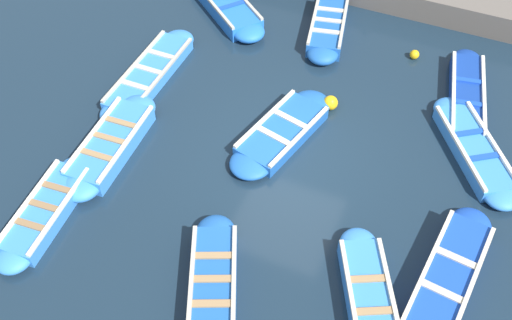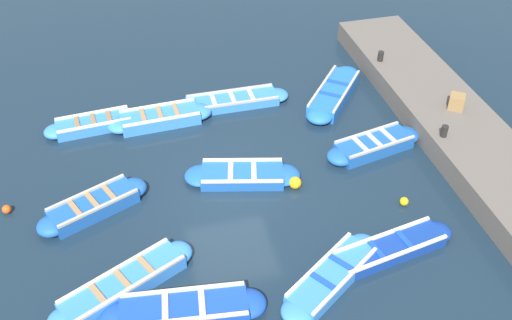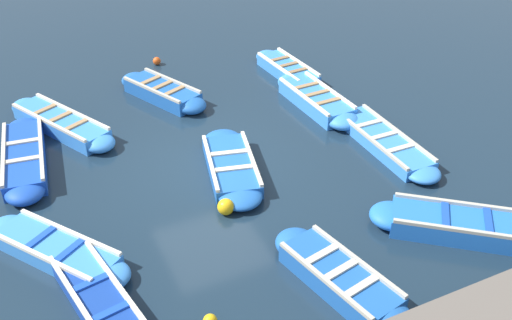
% 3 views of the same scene
% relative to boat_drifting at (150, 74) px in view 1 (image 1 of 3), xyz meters
% --- Properties ---
extents(ground_plane, '(120.00, 120.00, 0.00)m').
position_rel_boat_drifting_xyz_m(ground_plane, '(-1.04, -4.16, -0.15)').
color(ground_plane, '#162838').
extents(boat_drifting, '(3.85, 0.88, 0.36)m').
position_rel_boat_drifting_xyz_m(boat_drifting, '(0.00, 0.00, 0.00)').
color(boat_drifting, '#3884E0').
rests_on(boat_drifting, ground).
extents(boat_mid_row, '(3.12, 0.98, 0.40)m').
position_rel_boat_drifting_xyz_m(boat_mid_row, '(-4.52, -0.22, 0.02)').
color(boat_mid_row, '#3884E0').
rests_on(boat_mid_row, ground).
extents(boat_tucked, '(3.69, 2.33, 0.43)m').
position_rel_boat_drifting_xyz_m(boat_tucked, '(-4.15, -6.92, 0.04)').
color(boat_tucked, '#3884E0').
rests_on(boat_tucked, ground).
extents(boat_outer_right, '(3.01, 3.45, 0.46)m').
position_rel_boat_drifting_xyz_m(boat_outer_right, '(3.40, -0.49, 0.05)').
color(boat_outer_right, blue).
rests_on(boat_outer_right, ground).
extents(boat_broadside, '(3.27, 1.45, 0.46)m').
position_rel_boat_drifting_xyz_m(boat_broadside, '(3.56, -3.48, 0.05)').
color(boat_broadside, '#1E59AD').
rests_on(boat_broadside, ground).
extents(boat_stern_in, '(3.41, 1.69, 0.37)m').
position_rel_boat_drifting_xyz_m(boat_stern_in, '(-0.57, -3.78, 0.01)').
color(boat_stern_in, '#1E59AD').
rests_on(boat_stern_in, ground).
extents(boat_inner_gap, '(3.23, 2.56, 0.38)m').
position_rel_boat_drifting_xyz_m(boat_inner_gap, '(0.62, -7.88, 0.01)').
color(boat_inner_gap, '#3884E0').
rests_on(boat_inner_gap, ground).
extents(boat_alongside, '(3.17, 1.97, 0.46)m').
position_rel_boat_drifting_xyz_m(boat_alongside, '(-4.70, -4.07, 0.05)').
color(boat_alongside, '#1E59AD').
rests_on(boat_alongside, ground).
extents(boat_bow_out, '(3.77, 1.27, 0.44)m').
position_rel_boat_drifting_xyz_m(boat_bow_out, '(-2.90, -7.99, 0.04)').
color(boat_bow_out, '#1947B7').
rests_on(boat_bow_out, ground).
extents(boat_end_of_row, '(3.38, 1.04, 0.46)m').
position_rel_boat_drifting_xyz_m(boat_end_of_row, '(-2.46, -0.45, 0.05)').
color(boat_end_of_row, '#3884E0').
rests_on(boat_end_of_row, ground).
extents(boat_centre, '(3.69, 1.36, 0.37)m').
position_rel_boat_drifting_xyz_m(boat_centre, '(2.30, -7.42, 0.01)').
color(boat_centre, navy).
rests_on(boat_centre, ground).
extents(buoy_orange_near, '(0.35, 0.35, 0.35)m').
position_rel_boat_drifting_xyz_m(buoy_orange_near, '(0.78, -4.49, 0.03)').
color(buoy_orange_near, '#EAB214').
rests_on(buoy_orange_near, ground).
extents(buoy_yellow_far, '(0.24, 0.24, 0.24)m').
position_rel_boat_drifting_xyz_m(buoy_yellow_far, '(3.42, -5.89, -0.03)').
color(buoy_yellow_far, '#EAB214').
rests_on(buoy_yellow_far, ground).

